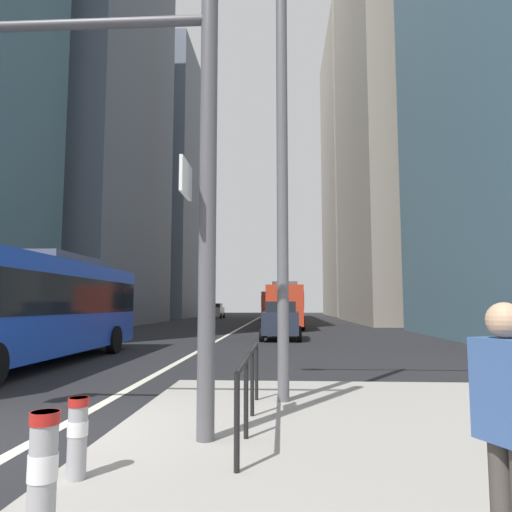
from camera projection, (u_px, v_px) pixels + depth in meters
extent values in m
plane|color=black|center=(224.00, 337.00, 26.29)|extent=(160.00, 160.00, 0.00)
cube|color=gray|center=(491.00, 464.00, 5.13)|extent=(9.00, 10.00, 0.15)
cube|color=beige|center=(240.00, 328.00, 36.22)|extent=(0.20, 80.00, 0.01)
cube|color=slate|center=(76.00, 100.00, 44.42)|extent=(13.71, 20.36, 41.73)
cube|color=slate|center=(156.00, 193.00, 72.32)|extent=(13.89, 24.62, 37.58)
cube|color=gray|center=(411.00, 87.00, 50.36)|extent=(13.40, 22.95, 49.56)
cube|color=gray|center=(365.00, 174.00, 78.68)|extent=(12.48, 22.95, 46.69)
cube|color=blue|center=(30.00, 307.00, 13.90)|extent=(2.59, 11.82, 2.75)
cube|color=black|center=(31.00, 295.00, 13.93)|extent=(2.63, 11.59, 1.10)
cube|color=#4C4C51|center=(60.00, 261.00, 15.81)|extent=(1.78, 4.26, 0.30)
cylinder|color=black|center=(114.00, 340.00, 17.47)|extent=(0.31, 1.00, 1.00)
cylinder|color=black|center=(50.00, 339.00, 17.58)|extent=(0.31, 1.00, 1.00)
cube|color=red|center=(286.00, 305.00, 36.35)|extent=(2.67, 11.02, 2.75)
cube|color=black|center=(286.00, 301.00, 36.39)|extent=(2.71, 10.80, 1.10)
cube|color=#4C4C51|center=(285.00, 285.00, 34.87)|extent=(1.81, 3.98, 0.30)
cylinder|color=black|center=(272.00, 320.00, 39.80)|extent=(0.32, 1.00, 1.00)
cylinder|color=black|center=(300.00, 320.00, 39.63)|extent=(0.32, 1.00, 1.00)
cylinder|color=black|center=(268.00, 323.00, 32.83)|extent=(0.32, 1.00, 1.00)
cylinder|color=black|center=(303.00, 323.00, 32.65)|extent=(0.32, 1.00, 1.00)
cube|color=red|center=(274.00, 305.00, 53.08)|extent=(2.54, 10.55, 2.75)
cube|color=black|center=(274.00, 302.00, 53.11)|extent=(2.58, 10.34, 1.10)
cube|color=#4C4C51|center=(274.00, 291.00, 51.66)|extent=(1.77, 3.80, 0.30)
cylinder|color=black|center=(265.00, 315.00, 56.36)|extent=(0.30, 1.00, 1.00)
cylinder|color=black|center=(285.00, 315.00, 56.24)|extent=(0.30, 1.00, 1.00)
cylinder|color=black|center=(262.00, 317.00, 49.66)|extent=(0.30, 1.00, 1.00)
cylinder|color=black|center=(285.00, 317.00, 49.54)|extent=(0.30, 1.00, 1.00)
cube|color=#B2A899|center=(216.00, 312.00, 62.05)|extent=(1.83, 4.15, 1.10)
cube|color=black|center=(216.00, 305.00, 62.29)|extent=(1.52, 2.25, 0.52)
cylinder|color=black|center=(221.00, 316.00, 60.54)|extent=(0.23, 0.64, 0.64)
cylinder|color=black|center=(207.00, 316.00, 60.67)|extent=(0.23, 0.64, 0.64)
cylinder|color=black|center=(224.00, 316.00, 63.33)|extent=(0.23, 0.64, 0.64)
cylinder|color=black|center=(210.00, 316.00, 63.45)|extent=(0.23, 0.64, 0.64)
cube|color=#232838|center=(281.00, 323.00, 24.35)|extent=(1.88, 4.28, 1.10)
cube|color=black|center=(281.00, 307.00, 24.28)|extent=(1.55, 2.32, 0.52)
cylinder|color=black|center=(265.00, 332.00, 25.79)|extent=(0.24, 0.65, 0.64)
cylinder|color=black|center=(299.00, 332.00, 25.65)|extent=(0.24, 0.65, 0.64)
cylinder|color=black|center=(262.00, 335.00, 22.93)|extent=(0.24, 0.65, 0.64)
cylinder|color=black|center=(299.00, 335.00, 22.79)|extent=(0.24, 0.65, 0.64)
cube|color=black|center=(290.00, 311.00, 63.59)|extent=(1.81, 4.26, 1.10)
cube|color=black|center=(290.00, 305.00, 63.53)|extent=(1.51, 2.30, 0.52)
cylinder|color=black|center=(284.00, 315.00, 65.03)|extent=(0.22, 0.64, 0.64)
cylinder|color=black|center=(297.00, 315.00, 64.91)|extent=(0.22, 0.64, 0.64)
cylinder|color=black|center=(284.00, 316.00, 62.16)|extent=(0.22, 0.64, 0.64)
cylinder|color=black|center=(298.00, 316.00, 62.05)|extent=(0.22, 0.64, 0.64)
cylinder|color=#515156|center=(208.00, 197.00, 6.05)|extent=(0.22, 0.22, 6.00)
cylinder|color=#515156|center=(21.00, 26.00, 6.44)|extent=(5.15, 0.14, 0.14)
cube|color=white|center=(186.00, 179.00, 5.90)|extent=(0.04, 0.60, 0.44)
cylinder|color=#56565B|center=(282.00, 172.00, 8.48)|extent=(0.20, 0.20, 8.00)
cylinder|color=#99999E|center=(42.00, 485.00, 3.10)|extent=(0.18, 0.18, 0.93)
cylinder|color=white|center=(43.00, 467.00, 3.11)|extent=(0.19, 0.19, 0.17)
cylinder|color=#B21E19|center=(45.00, 418.00, 3.14)|extent=(0.20, 0.20, 0.08)
cylinder|color=#99999E|center=(77.00, 438.00, 4.51)|extent=(0.18, 0.18, 0.75)
cylinder|color=white|center=(78.00, 428.00, 4.52)|extent=(0.19, 0.19, 0.14)
cylinder|color=#B21E19|center=(79.00, 402.00, 4.54)|extent=(0.20, 0.20, 0.08)
cylinder|color=black|center=(237.00, 423.00, 4.70)|extent=(0.06, 0.06, 0.95)
cylinder|color=black|center=(246.00, 399.00, 5.88)|extent=(0.06, 0.06, 0.95)
cylinder|color=black|center=(252.00, 383.00, 7.06)|extent=(0.06, 0.06, 0.95)
cylinder|color=black|center=(257.00, 372.00, 8.24)|extent=(0.06, 0.06, 0.95)
cylinder|color=black|center=(249.00, 355.00, 6.52)|extent=(0.06, 3.56, 0.06)
cylinder|color=#423D38|center=(503.00, 508.00, 2.89)|extent=(0.15, 0.15, 0.81)
cube|color=#38568E|center=(508.00, 390.00, 2.89)|extent=(0.37, 0.44, 0.62)
sphere|color=tan|center=(504.00, 320.00, 2.93)|extent=(0.22, 0.22, 0.22)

